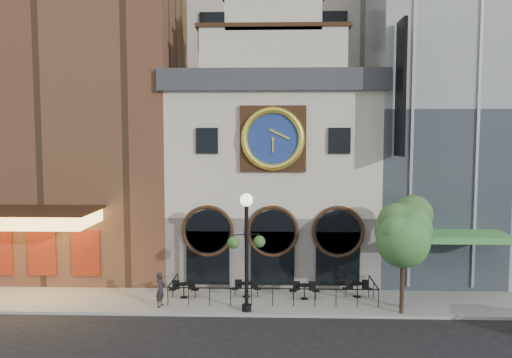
{
  "coord_description": "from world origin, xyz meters",
  "views": [
    {
      "loc": [
        -0.03,
        -23.29,
        8.56
      ],
      "look_at": [
        -0.99,
        6.0,
        6.18
      ],
      "focal_mm": 35.0,
      "sensor_mm": 36.0,
      "label": 1
    }
  ],
  "objects_px": {
    "bistro_2": "(304,290)",
    "pedestrian": "(160,290)",
    "bistro_0": "(184,289)",
    "tree_left": "(404,226)",
    "lamppost": "(246,239)",
    "tree_right": "(404,237)",
    "bistro_3": "(357,289)",
    "bistro_1": "(246,288)"
  },
  "relations": [
    {
      "from": "bistro_2",
      "to": "pedestrian",
      "type": "xyz_separation_m",
      "value": [
        -7.29,
        -1.41,
        0.41
      ]
    },
    {
      "from": "bistro_0",
      "to": "tree_left",
      "type": "bearing_deg",
      "value": -5.55
    },
    {
      "from": "lamppost",
      "to": "tree_left",
      "type": "xyz_separation_m",
      "value": [
        7.77,
        0.83,
        0.53
      ]
    },
    {
      "from": "tree_left",
      "to": "tree_right",
      "type": "bearing_deg",
      "value": -105.42
    },
    {
      "from": "lamppost",
      "to": "tree_right",
      "type": "distance_m",
      "value": 7.54
    },
    {
      "from": "bistro_0",
      "to": "bistro_3",
      "type": "height_order",
      "value": "same"
    },
    {
      "from": "lamppost",
      "to": "tree_right",
      "type": "xyz_separation_m",
      "value": [
        7.54,
        -0.02,
        0.15
      ]
    },
    {
      "from": "bistro_3",
      "to": "lamppost",
      "type": "xyz_separation_m",
      "value": [
        -5.78,
        -2.33,
        3.12
      ]
    },
    {
      "from": "bistro_1",
      "to": "pedestrian",
      "type": "distance_m",
      "value": 4.55
    },
    {
      "from": "bistro_0",
      "to": "pedestrian",
      "type": "xyz_separation_m",
      "value": [
        -0.92,
        -1.42,
        0.41
      ]
    },
    {
      "from": "bistro_0",
      "to": "bistro_3",
      "type": "distance_m",
      "value": 9.22
    },
    {
      "from": "tree_right",
      "to": "bistro_1",
      "type": "bearing_deg",
      "value": 164.2
    },
    {
      "from": "tree_right",
      "to": "bistro_3",
      "type": "bearing_deg",
      "value": 126.82
    },
    {
      "from": "bistro_1",
      "to": "bistro_2",
      "type": "height_order",
      "value": "same"
    },
    {
      "from": "bistro_1",
      "to": "bistro_2",
      "type": "distance_m",
      "value": 3.07
    },
    {
      "from": "bistro_3",
      "to": "tree_left",
      "type": "relative_size",
      "value": 0.28
    },
    {
      "from": "bistro_0",
      "to": "bistro_1",
      "type": "relative_size",
      "value": 1.0
    },
    {
      "from": "bistro_1",
      "to": "bistro_3",
      "type": "relative_size",
      "value": 1.0
    },
    {
      "from": "bistro_1",
      "to": "bistro_0",
      "type": "bearing_deg",
      "value": -176.08
    },
    {
      "from": "bistro_2",
      "to": "bistro_3",
      "type": "bearing_deg",
      "value": 8.34
    },
    {
      "from": "bistro_0",
      "to": "bistro_3",
      "type": "bearing_deg",
      "value": 2.53
    },
    {
      "from": "bistro_2",
      "to": "bistro_3",
      "type": "distance_m",
      "value": 2.87
    },
    {
      "from": "bistro_2",
      "to": "lamppost",
      "type": "relative_size",
      "value": 0.27
    },
    {
      "from": "lamppost",
      "to": "tree_right",
      "type": "relative_size",
      "value": 1.14
    },
    {
      "from": "bistro_2",
      "to": "tree_right",
      "type": "relative_size",
      "value": 0.31
    },
    {
      "from": "pedestrian",
      "to": "lamppost",
      "type": "distance_m",
      "value": 5.15
    },
    {
      "from": "tree_left",
      "to": "tree_right",
      "type": "distance_m",
      "value": 0.96
    },
    {
      "from": "pedestrian",
      "to": "lamppost",
      "type": "height_order",
      "value": "lamppost"
    },
    {
      "from": "bistro_0",
      "to": "pedestrian",
      "type": "height_order",
      "value": "pedestrian"
    },
    {
      "from": "bistro_3",
      "to": "tree_right",
      "type": "relative_size",
      "value": 0.31
    },
    {
      "from": "bistro_1",
      "to": "bistro_3",
      "type": "distance_m",
      "value": 5.91
    },
    {
      "from": "bistro_3",
      "to": "tree_left",
      "type": "distance_m",
      "value": 4.42
    },
    {
      "from": "bistro_3",
      "to": "tree_left",
      "type": "height_order",
      "value": "tree_left"
    },
    {
      "from": "bistro_1",
      "to": "pedestrian",
      "type": "height_order",
      "value": "pedestrian"
    },
    {
      "from": "tree_right",
      "to": "tree_left",
      "type": "bearing_deg",
      "value": 74.58
    },
    {
      "from": "bistro_2",
      "to": "lamppost",
      "type": "bearing_deg",
      "value": -146.98
    },
    {
      "from": "bistro_0",
      "to": "lamppost",
      "type": "distance_m",
      "value": 5.01
    },
    {
      "from": "bistro_3",
      "to": "bistro_1",
      "type": "bearing_deg",
      "value": -178.25
    },
    {
      "from": "bistro_2",
      "to": "bistro_3",
      "type": "relative_size",
      "value": 1.0
    },
    {
      "from": "bistro_0",
      "to": "tree_left",
      "type": "xyz_separation_m",
      "value": [
        11.2,
        -1.09,
        3.65
      ]
    },
    {
      "from": "bistro_2",
      "to": "bistro_3",
      "type": "height_order",
      "value": "same"
    },
    {
      "from": "bistro_0",
      "to": "pedestrian",
      "type": "bearing_deg",
      "value": -122.93
    }
  ]
}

